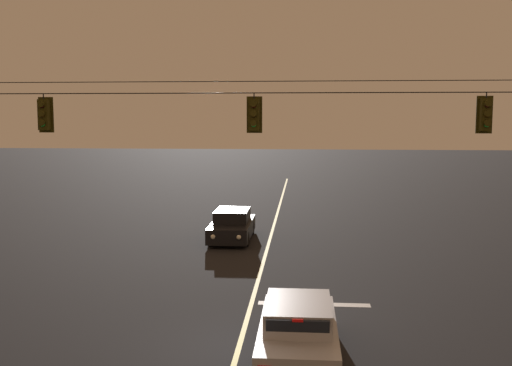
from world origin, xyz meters
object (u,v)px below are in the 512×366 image
(traffic_light_leftmost, at_px, (44,115))
(traffic_light_left_inner, at_px, (254,115))
(car_waiting_near_lane, at_px, (298,331))
(traffic_light_centre, at_px, (486,114))
(car_oncoming_lead, at_px, (232,226))

(traffic_light_leftmost, bearing_deg, traffic_light_left_inner, 0.00)
(traffic_light_leftmost, height_order, car_waiting_near_lane, traffic_light_leftmost)
(car_waiting_near_lane, bearing_deg, traffic_light_leftmost, 150.12)
(traffic_light_centre, bearing_deg, car_oncoming_lead, 134.86)
(traffic_light_leftmost, relative_size, car_oncoming_lead, 0.28)
(traffic_light_left_inner, bearing_deg, car_waiting_near_lane, -72.78)
(traffic_light_centre, relative_size, car_waiting_near_lane, 0.28)
(car_waiting_near_lane, distance_m, car_oncoming_lead, 13.72)
(car_waiting_near_lane, relative_size, car_oncoming_lead, 0.98)
(traffic_light_centre, bearing_deg, traffic_light_leftmost, 180.00)
(traffic_light_leftmost, xyz_separation_m, traffic_light_left_inner, (6.64, 0.00, 0.00))
(traffic_light_centre, bearing_deg, car_waiting_near_lane, -139.62)
(car_oncoming_lead, bearing_deg, car_waiting_near_lane, -76.50)
(traffic_light_left_inner, distance_m, car_waiting_near_lane, 7.03)
(traffic_light_leftmost, bearing_deg, car_waiting_near_lane, -29.88)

